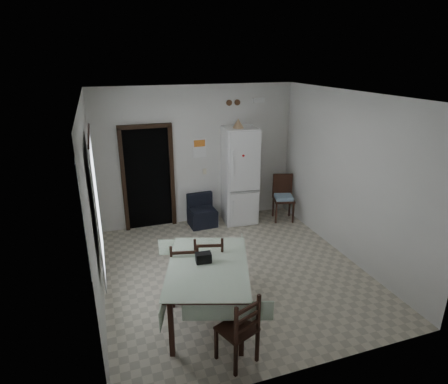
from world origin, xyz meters
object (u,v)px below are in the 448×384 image
navy_seat (202,211)px  dining_chair_near_head (237,328)px  fridge (239,176)px  dining_chair_far_left (185,270)px  dining_table (208,292)px  dining_chair_far_right (209,264)px  corner_chair (284,198)px

navy_seat → dining_chair_near_head: size_ratio=0.72×
fridge → dining_chair_far_left: size_ratio=2.10×
fridge → dining_chair_far_left: bearing=-120.6°
fridge → dining_table: 3.39m
fridge → dining_chair_near_head: fridge is taller
dining_chair_far_right → dining_chair_near_head: bearing=102.5°
navy_seat → dining_chair_near_head: (-0.64, -3.79, 0.13)m
navy_seat → dining_table: (-0.74, -2.95, 0.08)m
fridge → corner_chair: 1.12m
dining_chair_far_left → dining_chair_near_head: size_ratio=1.06×
fridge → dining_chair_near_head: bearing=-105.8°
navy_seat → dining_chair_far_right: (-0.57, -2.43, 0.18)m
corner_chair → navy_seat: bearing=-173.1°
corner_chair → dining_chair_far_right: (-2.34, -2.14, 0.02)m
dining_chair_far_right → fridge: bearing=-104.8°
dining_chair_far_left → dining_chair_far_right: bearing=-167.1°
corner_chair → dining_chair_far_right: dining_chair_far_right is taller
navy_seat → fridge: bearing=-2.2°
fridge → corner_chair: bearing=-11.7°
fridge → dining_chair_far_right: bearing=-114.6°
dining_table → corner_chair: bearing=65.1°
navy_seat → corner_chair: corner_chair is taller
dining_table → dining_chair_far_left: bearing=129.0°
dining_chair_near_head → navy_seat: bearing=-121.5°
dining_chair_near_head → fridge: bearing=-133.1°
corner_chair → dining_chair_far_right: bearing=-121.4°
fridge → dining_chair_far_right: size_ratio=1.99×
navy_seat → dining_table: bearing=-106.2°
corner_chair → dining_chair_near_head: bearing=-108.3°
dining_chair_far_left → dining_chair_far_right: 0.36m
corner_chair → dining_table: corner_chair is taller
fridge → navy_seat: fridge is taller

